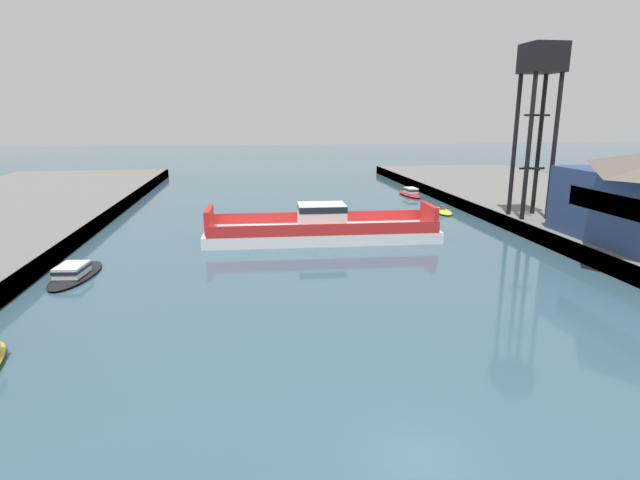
# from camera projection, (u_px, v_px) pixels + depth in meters

# --- Properties ---
(ground_plane) EXTENTS (400.00, 400.00, 0.00)m
(ground_plane) POSITION_uv_depth(u_px,v_px,m) (418.00, 459.00, 17.97)
(ground_plane) COLOR #385666
(chain_ferry) EXTENTS (22.84, 7.00, 3.55)m
(chain_ferry) POSITION_uv_depth(u_px,v_px,m) (322.00, 229.00, 49.64)
(chain_ferry) COLOR silver
(chain_ferry) RESTS_ON ground
(moored_boat_near_left) EXTENTS (3.41, 7.70, 1.15)m
(moored_boat_near_left) POSITION_uv_depth(u_px,v_px,m) (74.00, 273.00, 37.90)
(moored_boat_near_left) COLOR black
(moored_boat_near_left) RESTS_ON ground
(moored_boat_mid_right) EXTENTS (2.43, 5.55, 0.90)m
(moored_boat_mid_right) POSITION_uv_depth(u_px,v_px,m) (442.00, 211.00, 63.65)
(moored_boat_mid_right) COLOR yellow
(moored_boat_mid_right) RESTS_ON ground
(moored_boat_far_left) EXTENTS (2.53, 7.36, 1.30)m
(moored_boat_far_left) POSITION_uv_depth(u_px,v_px,m) (410.00, 193.00, 76.93)
(moored_boat_far_left) COLOR red
(moored_boat_far_left) RESTS_ON ground
(crane_tower) EXTENTS (3.59, 3.59, 17.41)m
(crane_tower) POSITION_uv_depth(u_px,v_px,m) (541.00, 80.00, 50.51)
(crane_tower) COLOR black
(crane_tower) RESTS_ON quay_right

